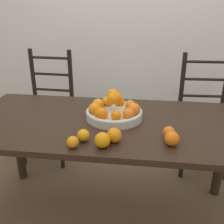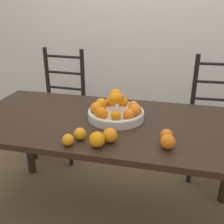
{
  "view_description": "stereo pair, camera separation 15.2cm",
  "coord_description": "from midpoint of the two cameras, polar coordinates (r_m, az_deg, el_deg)",
  "views": [
    {
      "loc": [
        0.21,
        -1.45,
        1.41
      ],
      "look_at": [
        0.03,
        -0.06,
        0.82
      ],
      "focal_mm": 42.0,
      "sensor_mm": 36.0,
      "label": 1
    },
    {
      "loc": [
        0.36,
        -1.42,
        1.41
      ],
      "look_at": [
        0.03,
        -0.06,
        0.82
      ],
      "focal_mm": 42.0,
      "sensor_mm": 36.0,
      "label": 2
    }
  ],
  "objects": [
    {
      "name": "dining_table",
      "position": [
        1.65,
        2.18,
        -4.99
      ],
      "size": [
        1.77,
        0.82,
        0.74
      ],
      "color": "black",
      "rests_on": "ground_plane"
    },
    {
      "name": "chair_left",
      "position": [
        2.56,
        -9.54,
        1.06
      ],
      "size": [
        0.44,
        0.42,
        1.02
      ],
      "rotation": [
        0.0,
        0.0,
        -0.05
      ],
      "color": "black",
      "rests_on": "ground_plane"
    },
    {
      "name": "orange_loose_4",
      "position": [
        1.31,
        0.03,
        -6.07
      ],
      "size": [
        0.08,
        0.08,
        0.08
      ],
      "color": "orange",
      "rests_on": "dining_table"
    },
    {
      "name": "ground_plane",
      "position": [
        2.03,
        1.89,
        -21.23
      ],
      "size": [
        12.0,
        12.0,
        0.0
      ],
      "primitive_type": "plane",
      "color": "brown"
    },
    {
      "name": "fruit_bowl",
      "position": [
        1.63,
        3.5,
        0.19
      ],
      "size": [
        0.35,
        0.35,
        0.18
      ],
      "color": "beige",
      "rests_on": "dining_table"
    },
    {
      "name": "orange_loose_5",
      "position": [
        1.42,
        14.84,
        -4.95
      ],
      "size": [
        0.07,
        0.07,
        0.07
      ],
      "color": "orange",
      "rests_on": "dining_table"
    },
    {
      "name": "orange_loose_3",
      "position": [
        1.36,
        2.77,
        -5.15
      ],
      "size": [
        0.08,
        0.08,
        0.08
      ],
      "color": "orange",
      "rests_on": "dining_table"
    },
    {
      "name": "orange_loose_0",
      "position": [
        1.34,
        -6.35,
        -6.11
      ],
      "size": [
        0.06,
        0.06,
        0.06
      ],
      "color": "orange",
      "rests_on": "dining_table"
    },
    {
      "name": "chair_right",
      "position": [
        2.42,
        23.3,
        -1.93
      ],
      "size": [
        0.44,
        0.42,
        1.02
      ],
      "rotation": [
        0.0,
        0.0,
        0.05
      ],
      "color": "black",
      "rests_on": "ground_plane"
    },
    {
      "name": "orange_loose_1",
      "position": [
        1.38,
        -3.89,
        -4.83
      ],
      "size": [
        0.07,
        0.07,
        0.07
      ],
      "color": "orange",
      "rests_on": "dining_table"
    },
    {
      "name": "wall_back",
      "position": [
        2.94,
        8.6,
        20.31
      ],
      "size": [
        8.0,
        0.06,
        2.6
      ],
      "color": "silver",
      "rests_on": "ground_plane"
    },
    {
      "name": "orange_loose_2",
      "position": [
        1.34,
        15.24,
        -6.32
      ],
      "size": [
        0.08,
        0.08,
        0.08
      ],
      "color": "orange",
      "rests_on": "dining_table"
    }
  ]
}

